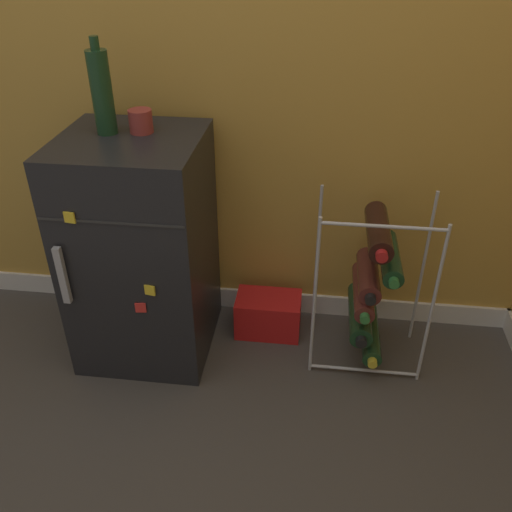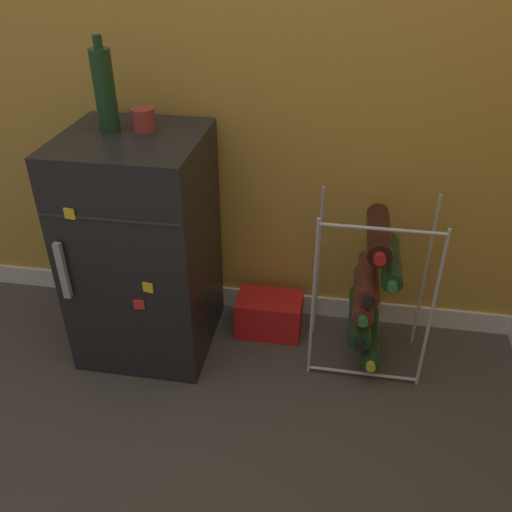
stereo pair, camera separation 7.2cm
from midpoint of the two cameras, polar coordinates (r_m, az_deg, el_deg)
ground_plane at (r=1.95m, az=-2.23°, el=-15.90°), size 14.00×14.00×0.00m
mini_fridge at (r=2.01m, az=-12.91°, el=0.58°), size 0.47×0.49×0.85m
wine_rack at (r=1.98m, az=10.98°, el=-3.04°), size 0.41×0.33×0.65m
soda_box at (r=2.21m, az=0.37°, el=-6.16°), size 0.26×0.16×0.16m
fridge_top_cup at (r=1.86m, az=-13.15°, el=13.65°), size 0.08×0.08×0.08m
fridge_top_bottle at (r=1.86m, az=-17.05°, el=16.18°), size 0.07×0.07×0.30m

